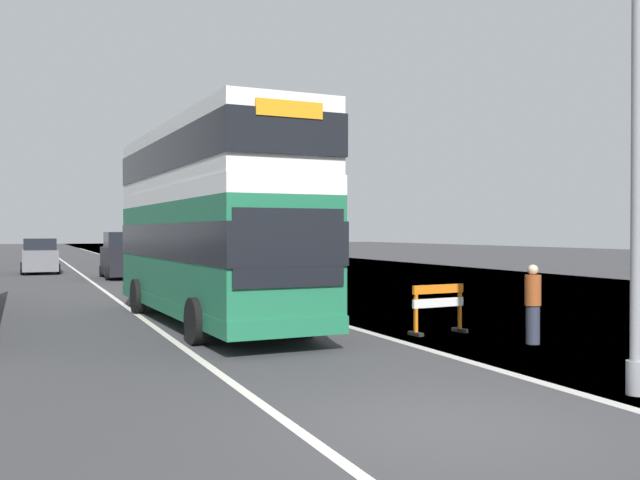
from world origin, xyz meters
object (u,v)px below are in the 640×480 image
(double_decker_bus, at_px, (209,219))
(lamppost_foreground, at_px, (638,127))
(car_oncoming_near, at_px, (123,257))
(car_receding_mid, at_px, (40,257))
(pedestrian_at_kerb, at_px, (533,304))
(roadworks_barrier, at_px, (438,304))

(double_decker_bus, height_order, lamppost_foreground, lamppost_foreground)
(car_oncoming_near, bearing_deg, car_receding_mid, 121.93)
(double_decker_bus, xyz_separation_m, car_oncoming_near, (0.26, 19.11, -1.60))
(car_oncoming_near, bearing_deg, pedestrian_at_kerb, -78.32)
(pedestrian_at_kerb, bearing_deg, double_decker_bus, 131.98)
(car_oncoming_near, bearing_deg, roadworks_barrier, -79.72)
(lamppost_foreground, height_order, car_oncoming_near, lamppost_foreground)
(lamppost_foreground, bearing_deg, roadworks_barrier, 83.81)
(car_receding_mid, bearing_deg, car_oncoming_near, -58.07)
(roadworks_barrier, bearing_deg, car_oncoming_near, 100.28)
(car_receding_mid, bearing_deg, double_decker_bus, -81.97)
(lamppost_foreground, xyz_separation_m, roadworks_barrier, (0.69, 6.40, -3.20))
(double_decker_bus, bearing_deg, roadworks_barrier, -41.91)
(pedestrian_at_kerb, bearing_deg, roadworks_barrier, 116.03)
(roadworks_barrier, height_order, car_receding_mid, car_receding_mid)
(car_oncoming_near, height_order, pedestrian_at_kerb, car_oncoming_near)
(car_receding_mid, height_order, pedestrian_at_kerb, car_receding_mid)
(pedestrian_at_kerb, bearing_deg, lamppost_foreground, -111.63)
(double_decker_bus, xyz_separation_m, roadworks_barrier, (4.45, -4.00, -2.00))
(double_decker_bus, relative_size, car_oncoming_near, 2.48)
(roadworks_barrier, height_order, pedestrian_at_kerb, pedestrian_at_kerb)
(roadworks_barrier, distance_m, car_oncoming_near, 23.48)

